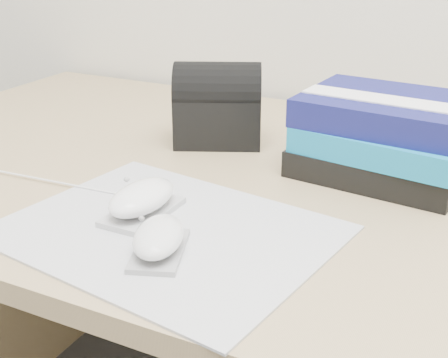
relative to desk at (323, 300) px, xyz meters
The scene contains 7 objects.
desk is the anchor object (origin of this frame).
mousepad 0.39m from the desk, 112.08° to the right, with size 0.39×0.30×0.00m, color #9A9BA2.
mouse_rear 0.41m from the desk, 122.27° to the right, with size 0.06×0.12×0.05m.
mouse_front 0.44m from the desk, 105.63° to the right, with size 0.09×0.11×0.04m.
usb_cable 0.48m from the desk, 145.60° to the right, with size 0.00×0.00×0.22m, color white.
book_stack 0.30m from the desk, 16.26° to the left, with size 0.27×0.22×0.12m.
pouch 0.37m from the desk, behind, with size 0.17×0.15×0.14m.
Camera 1 is at (0.25, 0.78, 1.09)m, focal length 50.00 mm.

